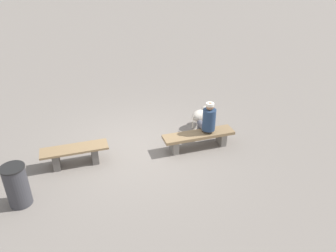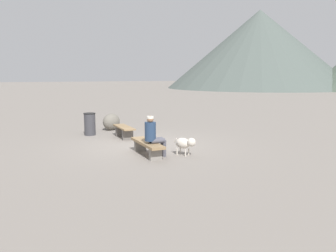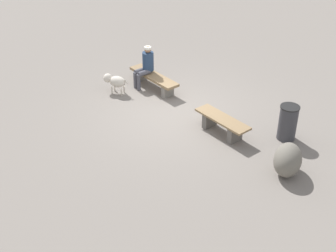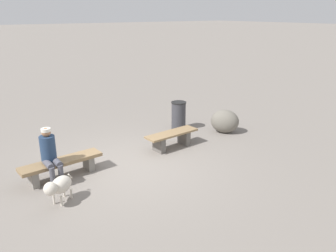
{
  "view_description": "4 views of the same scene",
  "coord_description": "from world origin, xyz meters",
  "px_view_note": "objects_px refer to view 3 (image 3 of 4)",
  "views": [
    {
      "loc": [
        -1.08,
        -7.24,
        4.7
      ],
      "look_at": [
        0.65,
        -0.59,
        0.87
      ],
      "focal_mm": 35.17,
      "sensor_mm": 36.0,
      "label": 1
    },
    {
      "loc": [
        11.3,
        -3.58,
        2.49
      ],
      "look_at": [
        -0.57,
        1.12,
        0.54
      ],
      "focal_mm": 36.46,
      "sensor_mm": 36.0,
      "label": 2
    },
    {
      "loc": [
        -8.87,
        6.72,
        6.43
      ],
      "look_at": [
        -1.54,
        1.33,
        0.81
      ],
      "focal_mm": 49.89,
      "sensor_mm": 36.0,
      "label": 3
    },
    {
      "loc": [
        3.7,
        6.74,
        3.63
      ],
      "look_at": [
        -1.52,
        -0.43,
        0.63
      ],
      "focal_mm": 36.2,
      "sensor_mm": 36.0,
      "label": 4
    }
  ],
  "objects_px": {
    "boulder": "(288,160)",
    "seated_person": "(146,64)",
    "trash_bin": "(288,123)",
    "bench_left": "(222,123)",
    "bench_right": "(154,79)",
    "dog": "(115,81)"
  },
  "relations": [
    {
      "from": "boulder",
      "to": "bench_left",
      "type": "bearing_deg",
      "value": 1.13
    },
    {
      "from": "dog",
      "to": "trash_bin",
      "type": "relative_size",
      "value": 0.76
    },
    {
      "from": "trash_bin",
      "to": "boulder",
      "type": "distance_m",
      "value": 1.48
    },
    {
      "from": "seated_person",
      "to": "trash_bin",
      "type": "relative_size",
      "value": 1.38
    },
    {
      "from": "seated_person",
      "to": "dog",
      "type": "distance_m",
      "value": 1.05
    },
    {
      "from": "bench_right",
      "to": "boulder",
      "type": "relative_size",
      "value": 2.14
    },
    {
      "from": "boulder",
      "to": "dog",
      "type": "bearing_deg",
      "value": 10.67
    },
    {
      "from": "boulder",
      "to": "seated_person",
      "type": "bearing_deg",
      "value": 0.87
    },
    {
      "from": "bench_left",
      "to": "bench_right",
      "type": "relative_size",
      "value": 0.85
    },
    {
      "from": "bench_right",
      "to": "dog",
      "type": "xyz_separation_m",
      "value": [
        0.43,
        1.08,
        0.07
      ]
    },
    {
      "from": "seated_person",
      "to": "trash_bin",
      "type": "height_order",
      "value": "seated_person"
    },
    {
      "from": "trash_bin",
      "to": "bench_left",
      "type": "bearing_deg",
      "value": 45.54
    },
    {
      "from": "trash_bin",
      "to": "boulder",
      "type": "height_order",
      "value": "trash_bin"
    },
    {
      "from": "bench_right",
      "to": "seated_person",
      "type": "height_order",
      "value": "seated_person"
    },
    {
      "from": "seated_person",
      "to": "bench_left",
      "type": "bearing_deg",
      "value": -179.78
    },
    {
      "from": "bench_right",
      "to": "seated_person",
      "type": "bearing_deg",
      "value": 17.66
    },
    {
      "from": "boulder",
      "to": "trash_bin",
      "type": "bearing_deg",
      "value": -48.4
    },
    {
      "from": "bench_left",
      "to": "bench_right",
      "type": "xyz_separation_m",
      "value": [
        3.1,
        -0.06,
        0.01
      ]
    },
    {
      "from": "seated_person",
      "to": "boulder",
      "type": "relative_size",
      "value": 1.43
    },
    {
      "from": "bench_left",
      "to": "seated_person",
      "type": "height_order",
      "value": "seated_person"
    },
    {
      "from": "seated_person",
      "to": "boulder",
      "type": "distance_m",
      "value": 5.48
    },
    {
      "from": "trash_bin",
      "to": "seated_person",
      "type": "bearing_deg",
      "value": 14.81
    }
  ]
}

